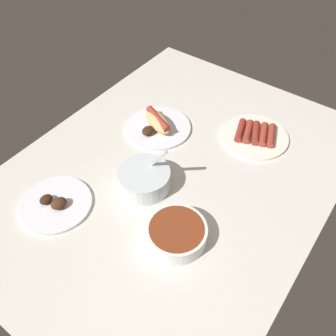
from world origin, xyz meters
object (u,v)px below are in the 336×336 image
plate_grilled_meat (56,204)px  bowl_coleslaw (144,178)px  plate_hotdog_assembled (158,125)px  plate_sausages (255,135)px  bowl_chili (177,233)px

plate_grilled_meat → bowl_coleslaw: bearing=-37.7°
plate_grilled_meat → bowl_coleslaw: 26.18cm
plate_hotdog_assembled → plate_grilled_meat: (-43.21, 3.60, -1.09)cm
plate_sausages → plate_hotdog_assembled: bearing=118.6°
plate_sausages → bowl_chili: size_ratio=1.39×
plate_grilled_meat → bowl_chili: bowl_chili is taller
bowl_coleslaw → plate_hotdog_assembled: bearing=28.6°
plate_hotdog_assembled → plate_grilled_meat: 43.37cm
plate_sausages → bowl_chili: 47.68cm
plate_sausages → bowl_chili: (-47.63, -1.35, 1.57)cm
plate_hotdog_assembled → plate_grilled_meat: plate_hotdog_assembled is taller
plate_grilled_meat → bowl_coleslaw: size_ratio=1.27×
plate_grilled_meat → plate_hotdog_assembled: bearing=-4.8°
plate_hotdog_assembled → bowl_coleslaw: bowl_coleslaw is taller
plate_hotdog_assembled → plate_sausages: plate_hotdog_assembled is taller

